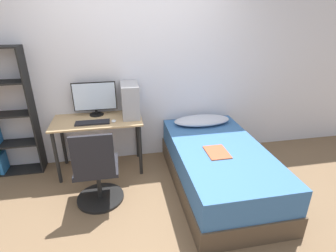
{
  "coord_description": "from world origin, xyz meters",
  "views": [
    {
      "loc": [
        -0.24,
        -2.07,
        2.01
      ],
      "look_at": [
        0.3,
        0.74,
        0.75
      ],
      "focal_mm": 28.0,
      "sensor_mm": 36.0,
      "label": 1
    }
  ],
  "objects_px": {
    "pc_tower": "(130,100)",
    "office_chair": "(97,176)",
    "bookshelf": "(3,119)",
    "keyboard": "(93,123)",
    "monitor": "(95,98)",
    "bed": "(218,167)"
  },
  "relations": [
    {
      "from": "pc_tower",
      "to": "office_chair",
      "type": "bearing_deg",
      "value": -119.28
    },
    {
      "from": "office_chair",
      "to": "pc_tower",
      "type": "xyz_separation_m",
      "value": [
        0.44,
        0.78,
        0.6
      ]
    },
    {
      "from": "bookshelf",
      "to": "keyboard",
      "type": "xyz_separation_m",
      "value": [
        1.11,
        -0.27,
        -0.03
      ]
    },
    {
      "from": "monitor",
      "to": "keyboard",
      "type": "relative_size",
      "value": 1.34
    },
    {
      "from": "keyboard",
      "to": "pc_tower",
      "type": "distance_m",
      "value": 0.56
    },
    {
      "from": "keyboard",
      "to": "monitor",
      "type": "bearing_deg",
      "value": 83.25
    },
    {
      "from": "office_chair",
      "to": "monitor",
      "type": "xyz_separation_m",
      "value": [
        -0.01,
        0.9,
        0.62
      ]
    },
    {
      "from": "bed",
      "to": "pc_tower",
      "type": "distance_m",
      "value": 1.4
    },
    {
      "from": "bookshelf",
      "to": "monitor",
      "type": "relative_size",
      "value": 2.96
    },
    {
      "from": "bookshelf",
      "to": "pc_tower",
      "type": "xyz_separation_m",
      "value": [
        1.6,
        -0.1,
        0.18
      ]
    },
    {
      "from": "bed",
      "to": "keyboard",
      "type": "relative_size",
      "value": 4.61
    },
    {
      "from": "office_chair",
      "to": "pc_tower",
      "type": "distance_m",
      "value": 1.08
    },
    {
      "from": "monitor",
      "to": "office_chair",
      "type": "bearing_deg",
      "value": -89.15
    },
    {
      "from": "bed",
      "to": "keyboard",
      "type": "height_order",
      "value": "keyboard"
    },
    {
      "from": "bookshelf",
      "to": "bed",
      "type": "height_order",
      "value": "bookshelf"
    },
    {
      "from": "pc_tower",
      "to": "bed",
      "type": "bearing_deg",
      "value": -36.79
    },
    {
      "from": "bed",
      "to": "monitor",
      "type": "bearing_deg",
      "value": 149.2
    },
    {
      "from": "office_chair",
      "to": "bed",
      "type": "distance_m",
      "value": 1.42
    },
    {
      "from": "bed",
      "to": "monitor",
      "type": "relative_size",
      "value": 3.45
    },
    {
      "from": "bed",
      "to": "pc_tower",
      "type": "xyz_separation_m",
      "value": [
        -0.98,
        0.73,
        0.68
      ]
    },
    {
      "from": "bed",
      "to": "pc_tower",
      "type": "height_order",
      "value": "pc_tower"
    },
    {
      "from": "pc_tower",
      "to": "keyboard",
      "type": "bearing_deg",
      "value": -160.56
    }
  ]
}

